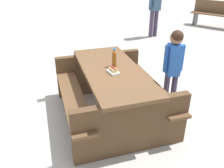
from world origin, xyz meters
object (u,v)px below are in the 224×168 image
object	(u,v)px
picnic_table	(112,89)
hotdog_tray	(113,71)
child_in_coat	(174,60)
soda_bottle	(114,58)
park_bench_near	(215,13)

from	to	relation	value
picnic_table	hotdog_tray	world-z (taller)	hotdog_tray
picnic_table	child_in_coat	world-z (taller)	child_in_coat
picnic_table	soda_bottle	xyz separation A→B (m)	(-0.07, 0.09, 0.43)
picnic_table	park_bench_near	distance (m)	6.44
hotdog_tray	park_bench_near	bearing A→B (deg)	113.57
child_in_coat	park_bench_near	xyz separation A→B (m)	(-2.79, 5.05, -0.33)
soda_bottle	park_bench_near	bearing A→B (deg)	112.58
picnic_table	soda_bottle	distance (m)	0.44
hotdog_tray	child_in_coat	bearing A→B (deg)	79.40
picnic_table	child_in_coat	distance (m)	0.99
picnic_table	hotdog_tray	size ratio (longest dim) A/B	11.17
picnic_table	soda_bottle	bearing A→B (deg)	129.75
hotdog_tray	child_in_coat	distance (m)	0.96
soda_bottle	hotdog_tray	bearing A→B (deg)	-38.00
picnic_table	soda_bottle	size ratio (longest dim) A/B	8.21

